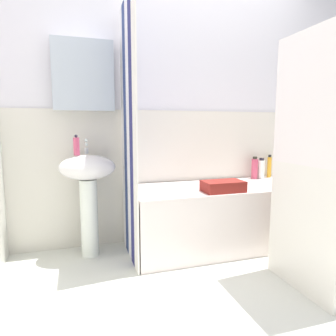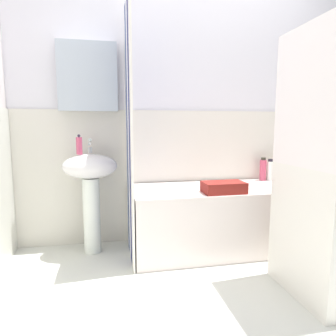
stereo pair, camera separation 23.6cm
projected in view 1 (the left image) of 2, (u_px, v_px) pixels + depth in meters
name	position (u px, v px, depth m)	size (l,w,h in m)	color
ground_plane	(255.00, 310.00, 1.75)	(4.80, 5.60, 0.04)	silver
wall_back_tiled	(177.00, 118.00, 2.78)	(3.60, 0.18, 2.40)	silver
sink	(88.00, 182.00, 2.38)	(0.44, 0.34, 0.83)	silver
faucet	(86.00, 146.00, 2.42)	(0.03, 0.12, 0.12)	silver
soap_dispenser	(76.00, 146.00, 2.30)	(0.05, 0.05, 0.16)	#CB496A
bathtub	(220.00, 216.00, 2.63)	(1.57, 0.65, 0.54)	silver
shower_curtain	(129.00, 134.00, 2.29)	(0.01, 0.65, 2.00)	white
conditioner_bottle	(269.00, 167.00, 3.04)	(0.04, 0.04, 0.23)	gold
body_wash_bottle	(261.00, 169.00, 2.96)	(0.06, 0.06, 0.21)	white
shampoo_bottle	(255.00, 168.00, 2.95)	(0.06, 0.06, 0.22)	#C74763
towel_folded	(223.00, 186.00, 2.37)	(0.32, 0.19, 0.09)	maroon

